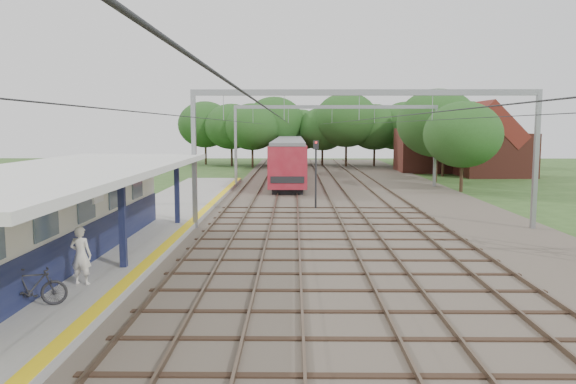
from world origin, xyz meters
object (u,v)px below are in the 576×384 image
object	(u,v)px
person	(81,255)
bicycle	(32,287)
train	(289,155)
signal_post	(316,166)

from	to	relation	value
person	bicycle	world-z (taller)	person
bicycle	train	xyz separation A→B (m)	(6.54, 45.06, 1.29)
bicycle	train	size ratio (longest dim) A/B	0.05
person	train	distance (m)	43.29
train	bicycle	bearing A→B (deg)	-98.25
bicycle	signal_post	distance (m)	22.05
bicycle	train	world-z (taller)	train
signal_post	bicycle	bearing A→B (deg)	-133.44
bicycle	signal_post	xyz separation A→B (m)	(8.39, 20.31, 1.83)
bicycle	person	bearing A→B (deg)	-29.79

